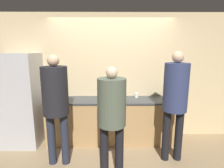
{
  "coord_description": "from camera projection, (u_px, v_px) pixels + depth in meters",
  "views": [
    {
      "loc": [
        -0.03,
        -3.05,
        1.87
      ],
      "look_at": [
        0.0,
        0.13,
        1.24
      ],
      "focal_mm": 28.0,
      "sensor_mm": 36.0,
      "label": 1
    }
  ],
  "objects": [
    {
      "name": "ground_plane",
      "position": [
        112.0,
        149.0,
        3.35
      ],
      "size": [
        14.0,
        14.0,
        0.0
      ],
      "primitive_type": "plane",
      "color": "#9E8460"
    },
    {
      "name": "wall_back",
      "position": [
        112.0,
        77.0,
        3.71
      ],
      "size": [
        5.2,
        0.06,
        2.6
      ],
      "color": "#D6BC8C",
      "rests_on": "ground_plane"
    },
    {
      "name": "counter",
      "position": [
        112.0,
        120.0,
        3.59
      ],
      "size": [
        2.6,
        0.6,
        0.89
      ],
      "color": "tan",
      "rests_on": "ground_plane"
    },
    {
      "name": "refrigerator",
      "position": [
        20.0,
        100.0,
        3.43
      ],
      "size": [
        0.76,
        0.68,
        1.81
      ],
      "color": "#B7B7BC",
      "rests_on": "ground_plane"
    },
    {
      "name": "person_left",
      "position": [
        56.0,
        99.0,
        2.73
      ],
      "size": [
        0.4,
        0.4,
        1.8
      ],
      "color": "#232838",
      "rests_on": "ground_plane"
    },
    {
      "name": "person_center",
      "position": [
        112.0,
        110.0,
        2.52
      ],
      "size": [
        0.41,
        0.41,
        1.64
      ],
      "color": "black",
      "rests_on": "ground_plane"
    },
    {
      "name": "person_right",
      "position": [
        175.0,
        96.0,
        2.83
      ],
      "size": [
        0.39,
        0.39,
        1.85
      ],
      "color": "black",
      "rests_on": "ground_plane"
    },
    {
      "name": "fruit_bowl",
      "position": [
        118.0,
        95.0,
        3.64
      ],
      "size": [
        0.34,
        0.34,
        0.13
      ],
      "color": "beige",
      "rests_on": "counter"
    },
    {
      "name": "utensil_crock",
      "position": [
        55.0,
        94.0,
        3.64
      ],
      "size": [
        0.09,
        0.09,
        0.3
      ],
      "color": "#3D424C",
      "rests_on": "counter"
    },
    {
      "name": "bottle_green",
      "position": [
        110.0,
        98.0,
        3.34
      ],
      "size": [
        0.06,
        0.06,
        0.18
      ],
      "color": "#236033",
      "rests_on": "counter"
    },
    {
      "name": "bottle_dark",
      "position": [
        119.0,
        97.0,
        3.31
      ],
      "size": [
        0.07,
        0.07,
        0.23
      ],
      "color": "#333338",
      "rests_on": "counter"
    },
    {
      "name": "cup_white",
      "position": [
        136.0,
        95.0,
        3.61
      ],
      "size": [
        0.07,
        0.07,
        0.1
      ],
      "color": "white",
      "rests_on": "counter"
    }
  ]
}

